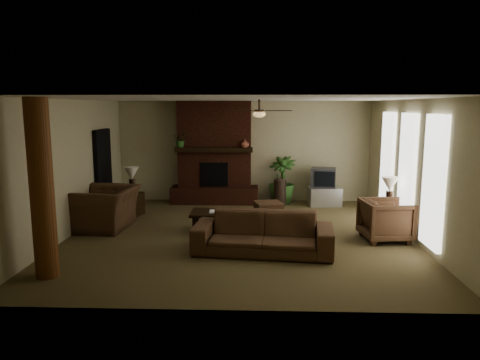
{
  "coord_description": "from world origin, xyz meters",
  "views": [
    {
      "loc": [
        0.33,
        -9.04,
        2.66
      ],
      "look_at": [
        0.0,
        0.4,
        1.1
      ],
      "focal_mm": 33.51,
      "sensor_mm": 36.0,
      "label": 1
    }
  ],
  "objects_px": {
    "armchair_left": "(105,201)",
    "armchair_right": "(386,218)",
    "coffee_table": "(219,214)",
    "ottoman": "(269,210)",
    "lamp_right": "(390,186)",
    "floor_vase": "(280,190)",
    "side_table_left": "(131,204)",
    "log_column": "(42,189)",
    "sofa": "(263,227)",
    "side_table_right": "(387,220)",
    "lamp_left": "(132,175)",
    "floor_plant": "(282,190)",
    "tv_stand": "(325,197)"
  },
  "relations": [
    {
      "from": "sofa",
      "to": "lamp_right",
      "type": "height_order",
      "value": "lamp_right"
    },
    {
      "from": "tv_stand",
      "to": "lamp_left",
      "type": "relative_size",
      "value": 1.31
    },
    {
      "from": "coffee_table",
      "to": "floor_vase",
      "type": "bearing_deg",
      "value": 61.06
    },
    {
      "from": "armchair_right",
      "to": "coffee_table",
      "type": "distance_m",
      "value": 3.43
    },
    {
      "from": "tv_stand",
      "to": "coffee_table",
      "type": "bearing_deg",
      "value": -140.37
    },
    {
      "from": "sofa",
      "to": "armchair_left",
      "type": "relative_size",
      "value": 1.83
    },
    {
      "from": "coffee_table",
      "to": "lamp_right",
      "type": "bearing_deg",
      "value": 0.32
    },
    {
      "from": "log_column",
      "to": "coffee_table",
      "type": "xyz_separation_m",
      "value": [
        2.5,
        2.67,
        -1.03
      ]
    },
    {
      "from": "coffee_table",
      "to": "armchair_right",
      "type": "bearing_deg",
      "value": -9.02
    },
    {
      "from": "floor_vase",
      "to": "coffee_table",
      "type": "bearing_deg",
      "value": -118.94
    },
    {
      "from": "armchair_left",
      "to": "tv_stand",
      "type": "relative_size",
      "value": 1.62
    },
    {
      "from": "floor_vase",
      "to": "side_table_left",
      "type": "bearing_deg",
      "value": -161.85
    },
    {
      "from": "armchair_right",
      "to": "ottoman",
      "type": "height_order",
      "value": "armchair_right"
    },
    {
      "from": "armchair_left",
      "to": "log_column",
      "type": "bearing_deg",
      "value": 4.39
    },
    {
      "from": "floor_vase",
      "to": "side_table_left",
      "type": "relative_size",
      "value": 1.4
    },
    {
      "from": "lamp_left",
      "to": "lamp_right",
      "type": "bearing_deg",
      "value": -12.97
    },
    {
      "from": "sofa",
      "to": "side_table_left",
      "type": "distance_m",
      "value": 4.25
    },
    {
      "from": "sofa",
      "to": "coffee_table",
      "type": "distance_m",
      "value": 1.67
    },
    {
      "from": "sofa",
      "to": "lamp_left",
      "type": "height_order",
      "value": "lamp_left"
    },
    {
      "from": "side_table_left",
      "to": "side_table_right",
      "type": "relative_size",
      "value": 1.0
    },
    {
      "from": "coffee_table",
      "to": "side_table_right",
      "type": "relative_size",
      "value": 2.18
    },
    {
      "from": "armchair_left",
      "to": "floor_vase",
      "type": "xyz_separation_m",
      "value": [
        3.95,
        2.44,
        -0.17
      ]
    },
    {
      "from": "coffee_table",
      "to": "lamp_right",
      "type": "xyz_separation_m",
      "value": [
        3.6,
        0.02,
        0.63
      ]
    },
    {
      "from": "floor_vase",
      "to": "lamp_right",
      "type": "distance_m",
      "value": 3.41
    },
    {
      "from": "armchair_left",
      "to": "armchair_right",
      "type": "distance_m",
      "value": 5.94
    },
    {
      "from": "floor_plant",
      "to": "lamp_left",
      "type": "relative_size",
      "value": 2.0
    },
    {
      "from": "armchair_left",
      "to": "lamp_left",
      "type": "height_order",
      "value": "armchair_left"
    },
    {
      "from": "coffee_table",
      "to": "side_table_left",
      "type": "distance_m",
      "value": 2.68
    },
    {
      "from": "floor_vase",
      "to": "lamp_right",
      "type": "relative_size",
      "value": 1.18
    },
    {
      "from": "lamp_right",
      "to": "armchair_left",
      "type": "bearing_deg",
      "value": 178.64
    },
    {
      "from": "armchair_right",
      "to": "ottoman",
      "type": "bearing_deg",
      "value": 47.74
    },
    {
      "from": "ottoman",
      "to": "floor_plant",
      "type": "distance_m",
      "value": 1.81
    },
    {
      "from": "log_column",
      "to": "lamp_left",
      "type": "bearing_deg",
      "value": 86.22
    },
    {
      "from": "armchair_right",
      "to": "side_table_left",
      "type": "bearing_deg",
      "value": 65.0
    },
    {
      "from": "side_table_left",
      "to": "lamp_right",
      "type": "distance_m",
      "value": 6.09
    },
    {
      "from": "coffee_table",
      "to": "lamp_right",
      "type": "relative_size",
      "value": 1.85
    },
    {
      "from": "armchair_left",
      "to": "coffee_table",
      "type": "xyz_separation_m",
      "value": [
        2.51,
        -0.17,
        -0.23
      ]
    },
    {
      "from": "sofa",
      "to": "armchair_left",
      "type": "distance_m",
      "value": 3.77
    },
    {
      "from": "coffee_table",
      "to": "ottoman",
      "type": "bearing_deg",
      "value": 45.78
    },
    {
      "from": "tv_stand",
      "to": "side_table_right",
      "type": "height_order",
      "value": "side_table_right"
    },
    {
      "from": "floor_plant",
      "to": "ottoman",
      "type": "bearing_deg",
      "value": -103.25
    },
    {
      "from": "log_column",
      "to": "floor_plant",
      "type": "xyz_separation_m",
      "value": [
        4.01,
        5.55,
        -1.04
      ]
    },
    {
      "from": "lamp_left",
      "to": "side_table_right",
      "type": "xyz_separation_m",
      "value": [
        5.83,
        -1.31,
        -0.73
      ]
    },
    {
      "from": "armchair_left",
      "to": "armchair_right",
      "type": "height_order",
      "value": "armchair_left"
    },
    {
      "from": "sofa",
      "to": "ottoman",
      "type": "xyz_separation_m",
      "value": [
        0.17,
        2.52,
        -0.29
      ]
    },
    {
      "from": "floor_plant",
      "to": "side_table_left",
      "type": "distance_m",
      "value": 4.08
    },
    {
      "from": "floor_plant",
      "to": "side_table_left",
      "type": "relative_size",
      "value": 2.37
    },
    {
      "from": "ottoman",
      "to": "side_table_left",
      "type": "xyz_separation_m",
      "value": [
        -3.38,
        0.26,
        0.08
      ]
    },
    {
      "from": "armchair_left",
      "to": "floor_plant",
      "type": "relative_size",
      "value": 1.06
    },
    {
      "from": "armchair_left",
      "to": "coffee_table",
      "type": "distance_m",
      "value": 2.52
    }
  ]
}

